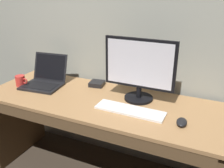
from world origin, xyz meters
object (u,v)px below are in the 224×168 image
at_px(laptop_black, 44,80).
at_px(external_monitor, 139,70).
at_px(coffee_mug, 21,81).
at_px(external_drive_box, 97,84).
at_px(computer_mouse, 182,122).
at_px(wired_keyboard, 130,110).

xyz_separation_m(laptop_black, external_monitor, (0.81, 0.06, 0.19)).
bearing_deg(coffee_mug, external_drive_box, 24.40).
distance_m(laptop_black, external_monitor, 0.84).
relative_size(computer_mouse, external_drive_box, 0.92).
bearing_deg(computer_mouse, external_drive_box, 150.91).
xyz_separation_m(laptop_black, computer_mouse, (1.17, -0.16, -0.03)).
height_order(wired_keyboard, external_drive_box, external_drive_box).
height_order(wired_keyboard, coffee_mug, coffee_mug).
bearing_deg(external_monitor, external_drive_box, 163.99).
bearing_deg(external_drive_box, wired_keyboard, -36.81).
relative_size(external_monitor, wired_keyboard, 1.08).
bearing_deg(coffee_mug, computer_mouse, -3.05).
bearing_deg(laptop_black, external_monitor, 4.20).
distance_m(external_monitor, wired_keyboard, 0.30).
bearing_deg(laptop_black, wired_keyboard, -9.29).
relative_size(laptop_black, external_monitor, 0.67).
height_order(external_monitor, computer_mouse, external_monitor).
relative_size(external_monitor, coffee_mug, 4.48).
height_order(laptop_black, external_monitor, external_monitor).
distance_m(wired_keyboard, coffee_mug, 1.00).
height_order(external_monitor, external_drive_box, external_monitor).
distance_m(computer_mouse, coffee_mug, 1.35).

